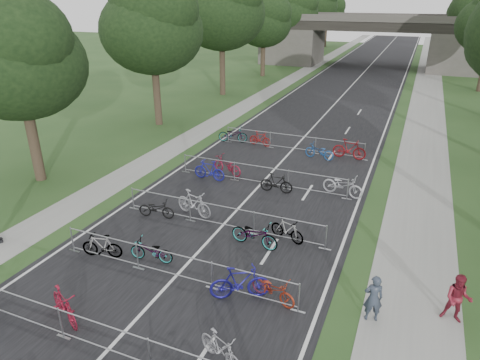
# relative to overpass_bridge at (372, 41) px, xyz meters

# --- Properties ---
(road) EXTENTS (11.00, 140.00, 0.01)m
(road) POSITION_rel_overpass_bridge_xyz_m (0.00, -15.00, -3.53)
(road) COLOR black
(road) RESTS_ON ground
(sidewalk_right) EXTENTS (3.00, 140.00, 0.01)m
(sidewalk_right) POSITION_rel_overpass_bridge_xyz_m (8.00, -15.00, -3.53)
(sidewalk_right) COLOR gray
(sidewalk_right) RESTS_ON ground
(sidewalk_left) EXTENTS (2.00, 140.00, 0.01)m
(sidewalk_left) POSITION_rel_overpass_bridge_xyz_m (-7.50, -15.00, -3.53)
(sidewalk_left) COLOR gray
(sidewalk_left) RESTS_ON ground
(lane_markings) EXTENTS (0.12, 140.00, 0.00)m
(lane_markings) POSITION_rel_overpass_bridge_xyz_m (0.00, -15.00, -3.53)
(lane_markings) COLOR silver
(lane_markings) RESTS_ON ground
(overpass_bridge) EXTENTS (31.00, 8.00, 7.05)m
(overpass_bridge) POSITION_rel_overpass_bridge_xyz_m (0.00, 0.00, 0.00)
(overpass_bridge) COLOR #494741
(overpass_bridge) RESTS_ON ground
(tree_left_0) EXTENTS (6.72, 6.72, 10.25)m
(tree_left_0) POSITION_rel_overpass_bridge_xyz_m (-11.39, -49.07, 2.96)
(tree_left_0) COLOR #33261C
(tree_left_0) RESTS_ON ground
(tree_left_1) EXTENTS (7.56, 7.56, 11.53)m
(tree_left_1) POSITION_rel_overpass_bridge_xyz_m (-11.39, -37.07, 3.77)
(tree_left_1) COLOR #33261C
(tree_left_1) RESTS_ON ground
(tree_left_2) EXTENTS (8.40, 8.40, 12.81)m
(tree_left_2) POSITION_rel_overpass_bridge_xyz_m (-11.39, -25.07, 4.58)
(tree_left_2) COLOR #33261C
(tree_left_2) RESTS_ON ground
(tree_left_3) EXTENTS (6.72, 6.72, 10.25)m
(tree_left_3) POSITION_rel_overpass_bridge_xyz_m (-11.39, -13.07, 2.96)
(tree_left_3) COLOR #33261C
(tree_left_3) RESTS_ON ground
(tree_left_4) EXTENTS (7.56, 7.56, 11.53)m
(tree_left_4) POSITION_rel_overpass_bridge_xyz_m (-11.39, -1.07, 3.77)
(tree_left_4) COLOR #33261C
(tree_left_4) RESTS_ON ground
(tree_left_5) EXTENTS (8.40, 8.40, 12.81)m
(tree_left_5) POSITION_rel_overpass_bridge_xyz_m (-11.39, 10.93, 4.58)
(tree_left_5) COLOR #33261C
(tree_left_5) RESTS_ON ground
(tree_right_5) EXTENTS (6.16, 6.16, 9.39)m
(tree_right_5) POSITION_rel_overpass_bridge_xyz_m (13.11, 10.93, 2.41)
(tree_right_5) COLOR #33261C
(tree_right_5) RESTS_ON ground
(tree_left_6) EXTENTS (6.72, 6.72, 10.25)m
(tree_left_6) POSITION_rel_overpass_bridge_xyz_m (-11.39, 22.93, 2.96)
(tree_left_6) COLOR #33261C
(tree_left_6) RESTS_ON ground
(tree_right_6) EXTENTS (7.17, 7.17, 10.93)m
(tree_right_6) POSITION_rel_overpass_bridge_xyz_m (13.11, 22.93, 3.39)
(tree_right_6) COLOR #33261C
(tree_right_6) RESTS_ON ground
(barrier_row_2) EXTENTS (9.70, 0.08, 1.10)m
(barrier_row_2) POSITION_rel_overpass_bridge_xyz_m (0.00, -57.80, -2.99)
(barrier_row_2) COLOR #9DA0A4
(barrier_row_2) RESTS_ON ground
(barrier_row_3) EXTENTS (9.70, 0.08, 1.10)m
(barrier_row_3) POSITION_rel_overpass_bridge_xyz_m (0.00, -54.00, -2.99)
(barrier_row_3) COLOR #9DA0A4
(barrier_row_3) RESTS_ON ground
(barrier_row_4) EXTENTS (9.70, 0.08, 1.10)m
(barrier_row_4) POSITION_rel_overpass_bridge_xyz_m (0.00, -50.00, -2.99)
(barrier_row_4) COLOR #9DA0A4
(barrier_row_4) RESTS_ON ground
(barrier_row_5) EXTENTS (9.70, 0.08, 1.10)m
(barrier_row_5) POSITION_rel_overpass_bridge_xyz_m (0.00, -45.00, -2.99)
(barrier_row_5) COLOR #9DA0A4
(barrier_row_5) RESTS_ON ground
(barrier_row_6) EXTENTS (9.70, 0.08, 1.10)m
(barrier_row_6) POSITION_rel_overpass_bridge_xyz_m (0.00, -39.00, -2.99)
(barrier_row_6) COLOR #9DA0A4
(barrier_row_6) RESTS_ON ground
(bike_9) EXTENTS (1.90, 1.27, 1.12)m
(bike_9) POSITION_rel_overpass_bridge_xyz_m (-2.00, -57.18, -2.98)
(bike_9) COLOR maroon
(bike_9) RESTS_ON ground
(bike_11) EXTENTS (1.71, 1.08, 1.00)m
(bike_11) POSITION_rel_overpass_bridge_xyz_m (3.19, -56.85, -3.03)
(bike_11) COLOR gray
(bike_11) RESTS_ON ground
(bike_12) EXTENTS (1.71, 0.83, 0.99)m
(bike_12) POSITION_rel_overpass_bridge_xyz_m (-3.26, -53.87, -3.04)
(bike_12) COLOR #9DA0A4
(bike_12) RESTS_ON ground
(bike_13) EXTENTS (1.82, 0.82, 0.92)m
(bike_13) POSITION_rel_overpass_bridge_xyz_m (-1.34, -53.40, -3.07)
(bike_13) COLOR #9DA0A4
(bike_13) RESTS_ON ground
(bike_14) EXTENTS (2.09, 1.49, 1.24)m
(bike_14) POSITION_rel_overpass_bridge_xyz_m (2.62, -54.09, -2.92)
(bike_14) COLOR navy
(bike_14) RESTS_ON ground
(bike_15) EXTENTS (1.85, 1.11, 0.92)m
(bike_15) POSITION_rel_overpass_bridge_xyz_m (3.67, -53.78, -3.08)
(bike_15) COLOR maroon
(bike_15) RESTS_ON ground
(bike_16) EXTENTS (1.78, 0.86, 0.90)m
(bike_16) POSITION_rel_overpass_bridge_xyz_m (-3.10, -50.30, -3.09)
(bike_16) COLOR black
(bike_16) RESTS_ON ground
(bike_17) EXTENTS (2.10, 1.05, 1.21)m
(bike_17) POSITION_rel_overpass_bridge_xyz_m (-1.63, -49.46, -2.93)
(bike_17) COLOR #9A9AA1
(bike_17) RESTS_ON ground
(bike_18) EXTENTS (2.13, 0.95, 1.08)m
(bike_18) POSITION_rel_overpass_bridge_xyz_m (1.90, -50.86, -2.99)
(bike_18) COLOR #9DA0A4
(bike_18) RESTS_ON ground
(bike_19) EXTENTS (1.69, 0.97, 0.98)m
(bike_19) POSITION_rel_overpass_bridge_xyz_m (2.98, -49.93, -3.04)
(bike_19) COLOR #9DA0A4
(bike_19) RESTS_ON ground
(bike_20) EXTENTS (1.88, 0.60, 1.12)m
(bike_20) POSITION_rel_overpass_bridge_xyz_m (-2.84, -45.44, -2.97)
(bike_20) COLOR #1B1D98
(bike_20) RESTS_ON ground
(bike_21) EXTENTS (2.13, 1.29, 1.05)m
(bike_21) POSITION_rel_overpass_bridge_xyz_m (-2.27, -44.34, -3.01)
(bike_21) COLOR maroon
(bike_21) RESTS_ON ground
(bike_22) EXTENTS (1.75, 0.60, 1.03)m
(bike_22) POSITION_rel_overpass_bridge_xyz_m (1.08, -45.60, -3.02)
(bike_22) COLOR black
(bike_22) RESTS_ON ground
(bike_23) EXTENTS (2.24, 1.18, 1.12)m
(bike_23) POSITION_rel_overpass_bridge_xyz_m (4.30, -44.65, -2.97)
(bike_23) COLOR #B4B5BD
(bike_23) RESTS_ON ground
(bike_24) EXTENTS (2.14, 1.13, 1.07)m
(bike_24) POSITION_rel_overpass_bridge_xyz_m (-4.30, -38.86, -3.00)
(bike_24) COLOR #9DA0A4
(bike_24) RESTS_ON ground
(bike_25) EXTENTS (1.67, 0.70, 0.97)m
(bike_25) POSITION_rel_overpass_bridge_xyz_m (-2.29, -38.88, -3.05)
(bike_25) COLOR maroon
(bike_25) RESTS_ON ground
(bike_26) EXTENTS (1.95, 0.97, 0.98)m
(bike_26) POSITION_rel_overpass_bridge_xyz_m (1.99, -39.87, -3.04)
(bike_26) COLOR #1B4D94
(bike_26) RESTS_ON ground
(bike_27) EXTENTS (2.09, 0.69, 1.24)m
(bike_27) POSITION_rel_overpass_bridge_xyz_m (3.69, -39.10, -2.91)
(bike_27) COLOR maroon
(bike_27) RESTS_ON ground
(pedestrian_a) EXTENTS (0.68, 0.55, 1.62)m
(pedestrian_a) POSITION_rel_overpass_bridge_xyz_m (6.80, -53.45, -2.72)
(pedestrian_a) COLOR #2D3544
(pedestrian_a) RESTS_ON ground
(pedestrian_b) EXTENTS (0.85, 0.68, 1.65)m
(pedestrian_b) POSITION_rel_overpass_bridge_xyz_m (9.20, -52.51, -2.71)
(pedestrian_b) COLOR maroon
(pedestrian_b) RESTS_ON ground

